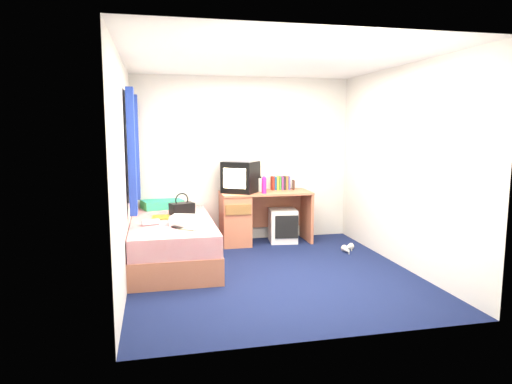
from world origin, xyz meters
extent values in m
plane|color=#0C1438|center=(0.00, 0.00, 0.00)|extent=(3.40, 3.40, 0.00)
plane|color=white|center=(0.00, 0.00, 2.40)|extent=(3.40, 3.40, 0.00)
plane|color=silver|center=(0.00, 1.70, 1.20)|extent=(3.20, 0.00, 3.20)
plane|color=silver|center=(0.00, -1.70, 1.20)|extent=(3.20, 0.00, 3.20)
plane|color=silver|center=(-1.60, 0.00, 1.20)|extent=(0.00, 3.40, 3.40)
plane|color=silver|center=(1.60, 0.00, 1.20)|extent=(0.00, 3.40, 3.40)
cube|color=#C27151|center=(-1.10, 0.69, 0.15)|extent=(1.00, 2.00, 0.30)
cube|color=olive|center=(-0.60, 0.29, 0.16)|extent=(0.02, 0.70, 0.18)
cube|color=white|center=(-1.10, 0.69, 0.42)|extent=(0.98, 1.98, 0.24)
cube|color=teal|center=(-1.20, 1.56, 0.60)|extent=(0.62, 0.48, 0.12)
cube|color=#C27151|center=(0.27, 1.42, 0.73)|extent=(1.30, 0.55, 0.03)
cube|color=#C27151|center=(-0.18, 1.42, 0.36)|extent=(0.40, 0.52, 0.72)
cube|color=#C27151|center=(0.90, 1.42, 0.36)|extent=(0.04, 0.52, 0.72)
cube|color=#C27151|center=(0.52, 1.67, 0.45)|extent=(0.78, 0.03, 0.55)
cube|color=silver|center=(0.53, 1.41, 0.24)|extent=(0.43, 0.43, 0.49)
cube|color=black|center=(-0.09, 1.44, 0.97)|extent=(0.60, 0.59, 0.44)
cube|color=#FFDFA1|center=(-0.21, 1.27, 0.97)|extent=(0.29, 0.20, 0.27)
cube|color=silver|center=(-0.09, 1.44, 1.23)|extent=(0.52, 0.49, 0.08)
cube|color=maroon|center=(0.42, 1.60, 0.85)|extent=(0.03, 0.13, 0.20)
cube|color=navy|center=(0.45, 1.60, 0.85)|extent=(0.03, 0.13, 0.20)
cube|color=gold|center=(0.49, 1.60, 0.85)|extent=(0.03, 0.13, 0.20)
cube|color=#337F33|center=(0.52, 1.60, 0.85)|extent=(0.03, 0.13, 0.20)
cube|color=#7F337F|center=(0.56, 1.60, 0.85)|extent=(0.03, 0.13, 0.20)
cube|color=#262626|center=(0.59, 1.60, 0.85)|extent=(0.03, 0.13, 0.20)
cube|color=#B26633|center=(0.63, 1.60, 0.85)|extent=(0.03, 0.13, 0.20)
cube|color=#4C4C99|center=(0.66, 1.60, 0.85)|extent=(0.03, 0.13, 0.20)
cube|color=#321810|center=(0.73, 1.57, 0.82)|extent=(0.04, 0.12, 0.14)
cylinder|color=#D41E86|center=(0.21, 1.27, 0.86)|extent=(0.07, 0.07, 0.21)
cylinder|color=silver|center=(0.19, 1.43, 0.85)|extent=(0.07, 0.07, 0.20)
cube|color=black|center=(-0.95, 1.04, 0.62)|extent=(0.34, 0.27, 0.15)
torus|color=black|center=(-0.95, 1.04, 0.73)|extent=(0.18, 0.08, 0.19)
cube|color=silver|center=(-0.97, 0.41, 0.59)|extent=(0.37, 0.33, 0.10)
cube|color=#C8CE16|center=(-1.23, 0.86, 0.55)|extent=(0.23, 0.29, 0.01)
cylinder|color=white|center=(-1.35, 0.43, 0.58)|extent=(0.21, 0.12, 0.07)
cube|color=orange|center=(-0.96, 0.10, 0.55)|extent=(0.21, 0.18, 0.01)
cube|color=black|center=(-1.06, 0.20, 0.55)|extent=(0.13, 0.16, 0.02)
cube|color=silver|center=(-1.58, 0.90, 1.45)|extent=(0.02, 0.90, 1.10)
cube|color=white|center=(-1.57, 0.90, 2.04)|extent=(0.06, 1.06, 0.08)
cube|color=white|center=(-1.57, 0.90, 0.86)|extent=(0.06, 1.06, 0.08)
cube|color=navy|center=(-1.53, 0.31, 1.40)|extent=(0.08, 0.24, 1.40)
cube|color=navy|center=(-1.53, 1.49, 1.40)|extent=(0.08, 0.24, 1.40)
cone|color=beige|center=(1.19, 0.62, 0.04)|extent=(0.11, 0.23, 0.09)
cone|color=beige|center=(1.25, 0.74, 0.04)|extent=(0.23, 0.20, 0.09)
camera|label=1|loc=(-1.29, -4.91, 1.67)|focal=32.00mm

